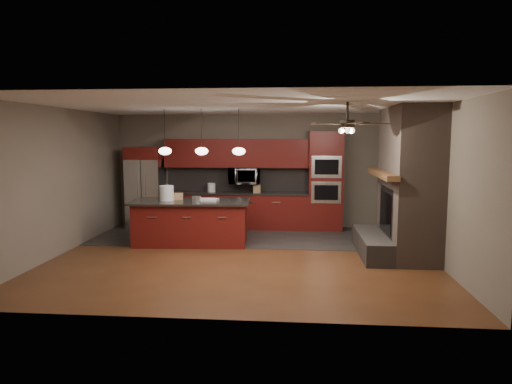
# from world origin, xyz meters

# --- Properties ---
(ground) EXTENTS (7.00, 7.00, 0.00)m
(ground) POSITION_xyz_m (0.00, 0.00, 0.00)
(ground) COLOR brown
(ground) RESTS_ON ground
(ceiling) EXTENTS (7.00, 6.00, 0.02)m
(ceiling) POSITION_xyz_m (0.00, 0.00, 2.80)
(ceiling) COLOR white
(ceiling) RESTS_ON back_wall
(back_wall) EXTENTS (7.00, 0.02, 2.80)m
(back_wall) POSITION_xyz_m (0.00, 3.00, 1.40)
(back_wall) COLOR slate
(back_wall) RESTS_ON ground
(right_wall) EXTENTS (0.02, 6.00, 2.80)m
(right_wall) POSITION_xyz_m (3.50, 0.00, 1.40)
(right_wall) COLOR slate
(right_wall) RESTS_ON ground
(left_wall) EXTENTS (0.02, 6.00, 2.80)m
(left_wall) POSITION_xyz_m (-3.50, 0.00, 1.40)
(left_wall) COLOR slate
(left_wall) RESTS_ON ground
(slate_tile_patch) EXTENTS (7.00, 2.40, 0.01)m
(slate_tile_patch) POSITION_xyz_m (0.00, 1.80, 0.01)
(slate_tile_patch) COLOR #312E2C
(slate_tile_patch) RESTS_ON ground
(fireplace_column) EXTENTS (1.30, 2.10, 2.80)m
(fireplace_column) POSITION_xyz_m (3.04, 0.40, 1.30)
(fireplace_column) COLOR brown
(fireplace_column) RESTS_ON ground
(back_cabinetry) EXTENTS (3.59, 0.64, 2.20)m
(back_cabinetry) POSITION_xyz_m (-0.48, 2.74, 0.89)
(back_cabinetry) COLOR #601112
(back_cabinetry) RESTS_ON ground
(oven_tower) EXTENTS (0.80, 0.63, 2.38)m
(oven_tower) POSITION_xyz_m (1.70, 2.69, 1.19)
(oven_tower) COLOR #601112
(oven_tower) RESTS_ON ground
(microwave) EXTENTS (0.73, 0.41, 0.50)m
(microwave) POSITION_xyz_m (-0.27, 2.75, 1.30)
(microwave) COLOR silver
(microwave) RESTS_ON back_cabinetry
(refrigerator) EXTENTS (0.85, 0.75, 2.00)m
(refrigerator) POSITION_xyz_m (-2.71, 2.62, 1.00)
(refrigerator) COLOR silver
(refrigerator) RESTS_ON ground
(kitchen_island) EXTENTS (2.52, 1.26, 0.92)m
(kitchen_island) POSITION_xyz_m (-1.20, 0.96, 0.46)
(kitchen_island) COLOR #601112
(kitchen_island) RESTS_ON ground
(white_bucket) EXTENTS (0.32, 0.32, 0.31)m
(white_bucket) POSITION_xyz_m (-1.70, 0.92, 1.08)
(white_bucket) COLOR white
(white_bucket) RESTS_ON kitchen_island
(paint_can) EXTENTS (0.19, 0.19, 0.12)m
(paint_can) POSITION_xyz_m (-1.05, 0.82, 0.98)
(paint_can) COLOR silver
(paint_can) RESTS_ON kitchen_island
(paint_tray) EXTENTS (0.44, 0.32, 0.04)m
(paint_tray) POSITION_xyz_m (-0.84, 0.99, 0.94)
(paint_tray) COLOR white
(paint_tray) RESTS_ON kitchen_island
(cardboard_box) EXTENTS (0.25, 0.21, 0.14)m
(cardboard_box) POSITION_xyz_m (-1.51, 1.08, 0.99)
(cardboard_box) COLOR #A37B54
(cardboard_box) RESTS_ON kitchen_island
(counter_bucket) EXTENTS (0.25, 0.25, 0.22)m
(counter_bucket) POSITION_xyz_m (-1.08, 2.70, 1.01)
(counter_bucket) COLOR white
(counter_bucket) RESTS_ON back_cabinetry
(counter_box) EXTENTS (0.18, 0.15, 0.19)m
(counter_box) POSITION_xyz_m (0.05, 2.65, 1.00)
(counter_box) COLOR #A57E55
(counter_box) RESTS_ON back_cabinetry
(pendant_left) EXTENTS (0.26, 0.26, 0.92)m
(pendant_left) POSITION_xyz_m (-1.65, 0.70, 1.96)
(pendant_left) COLOR black
(pendant_left) RESTS_ON ceiling
(pendant_center) EXTENTS (0.26, 0.26, 0.92)m
(pendant_center) POSITION_xyz_m (-0.90, 0.70, 1.96)
(pendant_center) COLOR black
(pendant_center) RESTS_ON ceiling
(pendant_right) EXTENTS (0.26, 0.26, 0.92)m
(pendant_right) POSITION_xyz_m (-0.15, 0.70, 1.96)
(pendant_right) COLOR black
(pendant_right) RESTS_ON ceiling
(ceiling_fan) EXTENTS (1.27, 1.33, 0.41)m
(ceiling_fan) POSITION_xyz_m (1.80, -0.80, 2.46)
(ceiling_fan) COLOR black
(ceiling_fan) RESTS_ON ceiling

